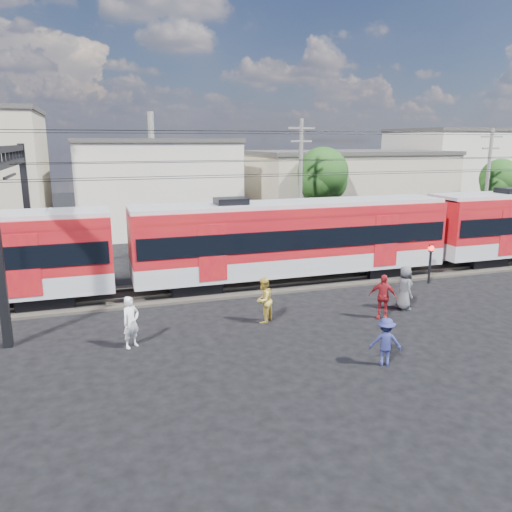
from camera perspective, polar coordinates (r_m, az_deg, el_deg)
The scene contains 20 objects.
ground at distance 17.86m, azimuth 5.91°, elevation -10.55°, with size 120.00×120.00×0.00m, color black.
track_bed at distance 24.92m, azimuth -1.54°, elevation -3.44°, with size 70.00×3.40×0.12m, color #2D2823.
rail_near at distance 24.20m, azimuth -1.03°, elevation -3.65°, with size 70.00×0.12×0.12m, color #59544C.
rail_far at distance 25.58m, azimuth -2.02°, elevation -2.73°, with size 70.00×0.12×0.12m, color #59544C.
commuter_train at distance 25.30m, azimuth 4.65°, elevation 2.24°, with size 50.30×3.08×4.17m.
catenary at distance 23.08m, azimuth -22.84°, elevation 7.09°, with size 70.00×9.30×7.52m.
building_midwest at distance 42.33m, azimuth -11.63°, elevation 8.07°, with size 12.24×12.24×7.30m.
building_mideast at distance 44.29m, azimuth 10.10°, elevation 7.70°, with size 16.32×10.20×6.30m.
building_east at distance 55.31m, azimuth 21.22°, elevation 9.10°, with size 10.20×10.20×8.30m.
utility_pole_mid at distance 32.63m, azimuth 5.11°, elevation 8.43°, with size 1.80×0.24×8.50m.
utility_pole_east at distance 39.50m, azimuth 24.92°, elevation 7.71°, with size 1.80×0.24×8.00m.
tree_near at distance 36.74m, azimuth 7.83°, elevation 9.08°, with size 3.82×3.64×6.72m.
tree_far at distance 44.63m, azimuth 26.18°, elevation 7.69°, with size 3.36×3.12×5.76m.
pedestrian_a at distance 18.15m, azimuth -14.11°, elevation -7.34°, with size 0.68×0.44×1.85m, color white.
pedestrian_b at distance 19.95m, azimuth 0.86°, elevation -5.07°, with size 0.90×0.70×1.85m, color gold.
pedestrian_c at distance 16.83m, azimuth 14.58°, elevation -9.47°, with size 1.04×0.60×1.61m, color navy.
pedestrian_d at distance 21.03m, azimuth 14.27°, elevation -4.50°, with size 1.09×0.45×1.86m, color maroon.
pedestrian_e at distance 22.41m, azimuth 16.63°, elevation -3.50°, with size 0.93×0.61×1.91m, color #47484C.
car_silver at distance 39.70m, azimuth 24.35°, elevation 2.48°, with size 1.53×3.81×1.30m, color #B7BABF.
crossing_signal at distance 26.72m, azimuth 19.32°, elevation -0.07°, with size 0.29×0.29×2.03m.
Camera 1 is at (-6.76, -14.92, 7.13)m, focal length 35.00 mm.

